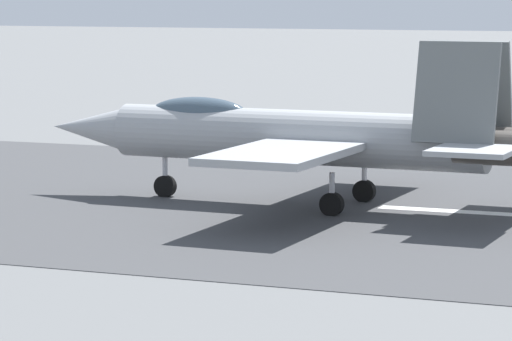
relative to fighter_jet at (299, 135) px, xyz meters
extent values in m
plane|color=slate|center=(-5.82, -0.61, -2.38)|extent=(400.00, 400.00, 0.00)
cube|color=#3F4043|center=(-5.82, -0.61, -2.37)|extent=(240.00, 26.00, 0.02)
cube|color=white|center=(-6.67, -0.61, -2.36)|extent=(8.00, 0.70, 0.00)
cylinder|color=#9CA0A4|center=(0.03, 0.00, -0.07)|extent=(12.93, 2.19, 1.81)
cone|color=#9CA0A4|center=(7.95, -0.23, -0.07)|extent=(3.02, 1.63, 1.54)
ellipsoid|color=#3F5160|center=(3.66, -0.11, 0.61)|extent=(3.63, 1.20, 1.10)
cylinder|color=#47423D|center=(-6.56, 0.74, -0.07)|extent=(2.23, 1.16, 1.10)
cylinder|color=#47423D|center=(-6.59, -0.36, -0.07)|extent=(2.23, 1.16, 1.10)
cube|color=#9CA0A4|center=(-0.86, 3.93, -0.17)|extent=(3.57, 6.08, 0.24)
cube|color=#9CA0A4|center=(-1.09, -3.87, -0.17)|extent=(3.57, 6.08, 0.24)
cube|color=#9CA0A4|center=(-6.51, 2.59, 0.03)|extent=(2.48, 2.87, 0.16)
cube|color=#9CA0A4|center=(-6.65, -2.21, 0.03)|extent=(2.48, 2.87, 0.16)
cube|color=slate|center=(-5.56, 1.06, 1.63)|extent=(2.63, 1.02, 3.14)
cube|color=slate|center=(-5.61, -0.74, 1.63)|extent=(2.63, 1.02, 3.14)
cylinder|color=silver|center=(4.98, -0.15, -1.68)|extent=(0.18, 0.18, 1.40)
cylinder|color=black|center=(4.98, -0.15, -2.00)|extent=(0.77, 0.32, 0.76)
cylinder|color=silver|center=(-1.73, 1.65, -1.68)|extent=(0.18, 0.18, 1.40)
cylinder|color=black|center=(-1.73, 1.65, -2.00)|extent=(0.77, 0.32, 0.76)
cylinder|color=silver|center=(-1.82, -1.55, -1.68)|extent=(0.18, 0.18, 1.40)
cylinder|color=black|center=(-1.82, -1.55, -2.00)|extent=(0.77, 0.32, 0.76)
camera|label=1|loc=(-15.61, 43.49, 4.79)|focal=98.13mm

